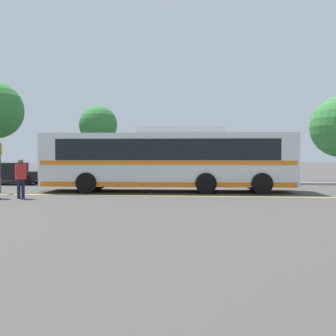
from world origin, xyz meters
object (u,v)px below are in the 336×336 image
at_px(transit_bus, 168,159).
at_px(parked_car_1, 112,173).
at_px(parked_car_0, 11,173).
at_px(pedestrian_0, 21,176).
at_px(bus_stop_sign, 0,161).
at_px(tree_2, 98,125).

relative_size(transit_bus, parked_car_1, 2.63).
bearing_deg(parked_car_1, parked_car_0, 93.63).
relative_size(transit_bus, pedestrian_0, 7.68).
height_order(parked_car_0, pedestrian_0, pedestrian_0).
relative_size(pedestrian_0, bus_stop_sign, 0.68).
distance_m(parked_car_1, tree_2, 5.92).
bearing_deg(pedestrian_0, tree_2, 54.52).
height_order(pedestrian_0, bus_stop_sign, bus_stop_sign).
bearing_deg(bus_stop_sign, pedestrian_0, -139.40).
bearing_deg(parked_car_1, pedestrian_0, 167.60).
xyz_separation_m(bus_stop_sign, tree_2, (1.88, 10.48, 2.56)).
height_order(parked_car_0, tree_2, tree_2).
bearing_deg(tree_2, pedestrian_0, -88.58).
height_order(pedestrian_0, tree_2, tree_2).
relative_size(parked_car_0, tree_2, 0.81).
distance_m(parked_car_1, bus_stop_sign, 7.33).
distance_m(parked_car_0, tree_2, 7.33).
xyz_separation_m(transit_bus, bus_stop_sign, (-8.01, -1.58, -0.11)).
height_order(bus_stop_sign, tree_2, tree_2).
relative_size(parked_car_0, bus_stop_sign, 1.83).
bearing_deg(bus_stop_sign, transit_bus, -81.48).
bearing_deg(tree_2, parked_car_0, -131.73).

